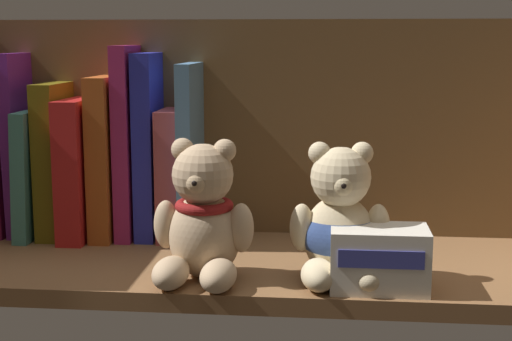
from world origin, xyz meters
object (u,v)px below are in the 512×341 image
(book_0, at_px, (2,170))
(book_8, at_px, (174,173))
(book_5, at_px, (110,156))
(small_product_box, at_px, (379,258))
(book_1, at_px, (22,144))
(book_6, at_px, (131,142))
(book_2, at_px, (40,171))
(book_9, at_px, (194,151))
(book_7, at_px, (151,145))
(teddy_bear_larger, at_px, (203,220))
(book_4, at_px, (85,166))
(book_3, at_px, (59,158))
(teddy_bear_smaller, at_px, (340,226))

(book_0, xyz_separation_m, book_8, (0.23, 0.00, 0.00))
(book_0, relative_size, book_5, 0.80)
(small_product_box, bearing_deg, book_1, 157.17)
(book_5, height_order, book_6, book_6)
(book_2, relative_size, book_8, 0.99)
(book_9, bearing_deg, book_0, 180.00)
(book_1, xyz_separation_m, book_9, (0.23, 0.00, -0.01))
(book_0, relative_size, book_6, 0.68)
(book_7, xyz_separation_m, small_product_box, (0.28, -0.19, -0.08))
(book_8, distance_m, teddy_bear_larger, 0.19)
(book_4, bearing_deg, book_8, 0.00)
(book_2, xyz_separation_m, book_3, (0.03, 0.00, 0.02))
(book_5, relative_size, teddy_bear_smaller, 1.41)
(book_3, relative_size, small_product_box, 2.00)
(book_7, relative_size, teddy_bear_larger, 1.57)
(book_3, height_order, small_product_box, book_3)
(book_1, xyz_separation_m, book_6, (0.14, 0.00, 0.00))
(book_5, distance_m, book_7, 0.06)
(book_4, relative_size, teddy_bear_smaller, 1.22)
(book_8, bearing_deg, book_5, 180.00)
(book_8, distance_m, teddy_bear_smaller, 0.26)
(book_0, bearing_deg, book_1, 0.00)
(book_2, bearing_deg, book_8, 0.00)
(book_0, xyz_separation_m, teddy_bear_smaller, (0.44, -0.16, -0.02))
(book_2, bearing_deg, book_3, 0.00)
(book_6, bearing_deg, book_1, 180.00)
(teddy_bear_larger, bearing_deg, small_product_box, -4.24)
(book_1, height_order, book_2, book_1)
(book_0, xyz_separation_m, book_7, (0.20, 0.00, 0.03))
(book_7, height_order, teddy_bear_smaller, book_7)
(book_3, relative_size, book_8, 1.20)
(book_6, relative_size, teddy_bear_smaller, 1.67)
(book_4, relative_size, small_product_box, 1.81)
(book_0, bearing_deg, teddy_bear_smaller, -20.16)
(book_9, bearing_deg, teddy_bear_larger, -76.95)
(book_3, xyz_separation_m, teddy_bear_larger, (0.22, -0.17, -0.03))
(book_1, height_order, teddy_bear_smaller, book_1)
(book_7, bearing_deg, small_product_box, -34.11)
(book_8, bearing_deg, book_2, 180.00)
(small_product_box, bearing_deg, book_6, 148.23)
(book_5, bearing_deg, book_7, 0.00)
(small_product_box, bearing_deg, teddy_bear_larger, 175.76)
(book_5, height_order, book_9, book_9)
(book_2, bearing_deg, book_9, 0.00)
(book_7, height_order, book_9, book_7)
(book_4, distance_m, book_9, 0.14)
(book_3, bearing_deg, book_1, 180.00)
(book_3, xyz_separation_m, small_product_box, (0.40, -0.19, -0.07))
(teddy_bear_larger, bearing_deg, book_5, 130.52)
(book_8, bearing_deg, book_0, 180.00)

